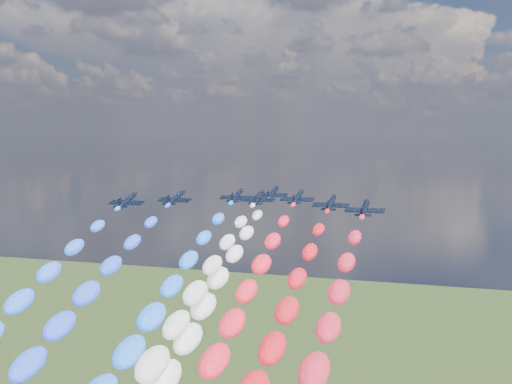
% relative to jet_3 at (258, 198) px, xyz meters
% --- Properties ---
extents(jet_0, '(8.75, 11.67, 5.42)m').
position_rel_jet_3_xyz_m(jet_0, '(-27.37, -15.49, 0.00)').
color(jet_0, black).
extents(jet_1, '(8.82, 11.72, 5.42)m').
position_rel_jet_3_xyz_m(jet_1, '(-19.14, -6.43, 0.00)').
color(jet_1, black).
extents(jet_2, '(8.62, 11.58, 5.42)m').
position_rel_jet_3_xyz_m(jet_2, '(-6.83, 3.62, 0.00)').
color(jet_2, black).
extents(jet_3, '(9.02, 11.86, 5.42)m').
position_rel_jet_3_xyz_m(jet_3, '(0.00, 0.00, 0.00)').
color(jet_3, black).
extents(jet_4, '(8.50, 11.49, 5.42)m').
position_rel_jet_3_xyz_m(jet_4, '(-0.15, 13.11, 0.00)').
color(jet_4, black).
extents(trail_4, '(6.58, 122.07, 56.87)m').
position_rel_jet_3_xyz_m(trail_4, '(-0.15, -49.14, -26.45)').
color(trail_4, white).
extents(jet_5, '(8.37, 11.39, 5.42)m').
position_rel_jet_3_xyz_m(jet_5, '(8.89, 3.97, 0.00)').
color(jet_5, black).
extents(jet_6, '(8.36, 11.39, 5.42)m').
position_rel_jet_3_xyz_m(jet_6, '(19.18, -6.50, 0.00)').
color(jet_6, black).
extents(jet_7, '(8.46, 11.46, 5.42)m').
position_rel_jet_3_xyz_m(jet_7, '(27.92, -14.40, 0.00)').
color(jet_7, black).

